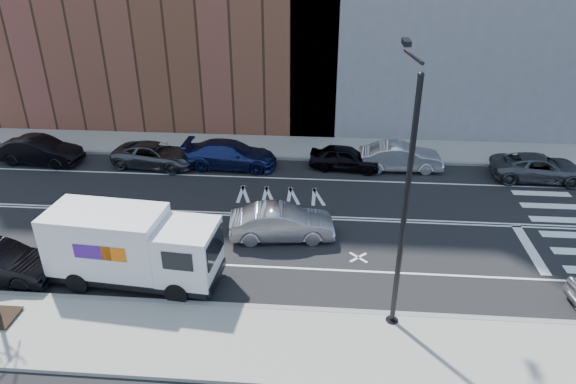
# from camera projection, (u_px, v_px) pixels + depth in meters

# --- Properties ---
(ground) EXTENTS (120.00, 120.00, 0.00)m
(ground) POSITION_uv_depth(u_px,v_px,m) (234.00, 214.00, 25.38)
(ground) COLOR black
(ground) RESTS_ON ground
(sidewalk_near) EXTENTS (44.00, 3.60, 0.15)m
(sidewalk_near) POSITION_uv_depth(u_px,v_px,m) (189.00, 339.00, 17.54)
(sidewalk_near) COLOR gray
(sidewalk_near) RESTS_ON ground
(sidewalk_far) EXTENTS (44.00, 3.60, 0.15)m
(sidewalk_far) POSITION_uv_depth(u_px,v_px,m) (257.00, 146.00, 33.16)
(sidewalk_far) COLOR gray
(sidewalk_far) RESTS_ON ground
(curb_near) EXTENTS (44.00, 0.25, 0.17)m
(curb_near) POSITION_uv_depth(u_px,v_px,m) (201.00, 305.00, 19.13)
(curb_near) COLOR gray
(curb_near) RESTS_ON ground
(curb_far) EXTENTS (44.00, 0.25, 0.17)m
(curb_far) POSITION_uv_depth(u_px,v_px,m) (253.00, 157.00, 31.55)
(curb_far) COLOR gray
(curb_far) RESTS_ON ground
(crosswalk) EXTENTS (3.00, 14.00, 0.01)m
(crosswalk) POSITION_uv_depth(u_px,v_px,m) (568.00, 227.00, 24.26)
(crosswalk) COLOR white
(crosswalk) RESTS_ON ground
(road_markings) EXTENTS (40.00, 8.60, 0.01)m
(road_markings) POSITION_uv_depth(u_px,v_px,m) (234.00, 214.00, 25.38)
(road_markings) COLOR white
(road_markings) RESTS_ON ground
(streetlight) EXTENTS (0.44, 4.02, 9.34)m
(streetlight) POSITION_uv_depth(u_px,v_px,m) (404.00, 191.00, 16.44)
(streetlight) COLOR black
(streetlight) RESTS_ON ground
(fedex_van) EXTENTS (6.85, 2.85, 3.05)m
(fedex_van) POSITION_uv_depth(u_px,v_px,m) (132.00, 247.00, 19.88)
(fedex_van) COLOR black
(fedex_van) RESTS_ON ground
(far_parked_b) EXTENTS (5.03, 2.22, 1.61)m
(far_parked_b) POSITION_uv_depth(u_px,v_px,m) (40.00, 151.00, 30.61)
(far_parked_b) COLOR black
(far_parked_b) RESTS_ON ground
(far_parked_c) EXTENTS (5.23, 2.88, 1.39)m
(far_parked_c) POSITION_uv_depth(u_px,v_px,m) (155.00, 155.00, 30.31)
(far_parked_c) COLOR #45474C
(far_parked_c) RESTS_ON ground
(far_parked_d) EXTENTS (5.49, 2.37, 1.57)m
(far_parked_d) POSITION_uv_depth(u_px,v_px,m) (230.00, 154.00, 30.12)
(far_parked_d) COLOR navy
(far_parked_d) RESTS_ON ground
(far_parked_e) EXTENTS (4.31, 2.11, 1.41)m
(far_parked_e) POSITION_uv_depth(u_px,v_px,m) (345.00, 158.00, 29.90)
(far_parked_e) COLOR black
(far_parked_e) RESTS_ON ground
(far_parked_f) EXTENTS (4.83, 1.87, 1.57)m
(far_parked_f) POSITION_uv_depth(u_px,v_px,m) (401.00, 157.00, 29.79)
(far_parked_f) COLOR silver
(far_parked_f) RESTS_ON ground
(far_parked_g) EXTENTS (5.24, 2.63, 1.43)m
(far_parked_g) POSITION_uv_depth(u_px,v_px,m) (539.00, 168.00, 28.63)
(far_parked_g) COLOR #494B51
(far_parked_g) RESTS_ON ground
(driving_sedan) EXTENTS (4.85, 2.18, 1.55)m
(driving_sedan) POSITION_uv_depth(u_px,v_px,m) (282.00, 223.00, 23.12)
(driving_sedan) COLOR #A2A2A7
(driving_sedan) RESTS_ON ground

